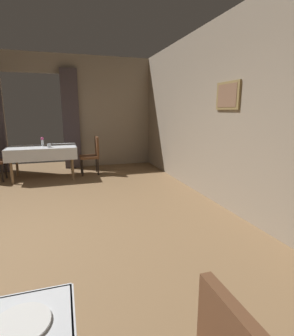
# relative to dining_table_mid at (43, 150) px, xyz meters

# --- Properties ---
(ground) EXTENTS (10.08, 10.08, 0.00)m
(ground) POSITION_rel_dining_table_mid_xyz_m (-0.22, -3.08, -0.66)
(ground) COLOR olive
(wall_right) EXTENTS (0.16, 8.40, 3.00)m
(wall_right) POSITION_rel_dining_table_mid_xyz_m (2.98, -3.09, 0.84)
(wall_right) COLOR gray
(wall_right) RESTS_ON ground
(wall_back) EXTENTS (6.40, 0.27, 3.00)m
(wall_back) POSITION_rel_dining_table_mid_xyz_m (-0.22, 1.10, 0.86)
(wall_back) COLOR gray
(wall_back) RESTS_ON ground
(dining_table_mid) EXTENTS (1.50, 0.95, 0.75)m
(dining_table_mid) POSITION_rel_dining_table_mid_xyz_m (0.00, 0.00, 0.00)
(dining_table_mid) COLOR olive
(dining_table_mid) RESTS_ON ground
(chair_mid_right) EXTENTS (0.44, 0.44, 0.93)m
(chair_mid_right) POSITION_rel_dining_table_mid_xyz_m (1.13, 0.08, -0.15)
(chair_mid_right) COLOR black
(chair_mid_right) RESTS_ON ground
(plate_near_b) EXTENTS (0.22, 0.22, 0.01)m
(plate_near_b) POSITION_rel_dining_table_mid_xyz_m (0.28, -5.46, 0.10)
(plate_near_b) COLOR white
(plate_near_b) RESTS_ON dining_table_near
(flower_vase_mid) EXTENTS (0.07, 0.07, 0.21)m
(flower_vase_mid) POSITION_rel_dining_table_mid_xyz_m (0.01, 0.04, 0.20)
(flower_vase_mid) COLOR silver
(flower_vase_mid) RESTS_ON dining_table_mid
(glass_mid_b) EXTENTS (0.08, 0.08, 0.09)m
(glass_mid_b) POSITION_rel_dining_table_mid_xyz_m (0.16, -0.24, 0.13)
(glass_mid_b) COLOR silver
(glass_mid_b) RESTS_ON dining_table_mid
(plate_mid_c) EXTENTS (0.19, 0.19, 0.01)m
(plate_mid_c) POSITION_rel_dining_table_mid_xyz_m (-0.59, 0.25, 0.10)
(plate_mid_c) COLOR white
(plate_mid_c) RESTS_ON dining_table_mid
(plate_mid_d) EXTENTS (0.23, 0.23, 0.01)m
(plate_mid_d) POSITION_rel_dining_table_mid_xyz_m (-0.31, 0.27, 0.10)
(plate_mid_d) COLOR white
(plate_mid_d) RESTS_ON dining_table_mid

